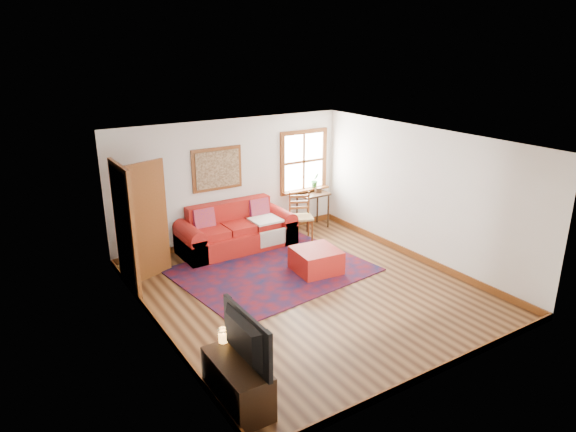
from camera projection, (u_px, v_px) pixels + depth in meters
ground at (307, 290)px, 8.51m from camera, size 5.50×5.50×0.00m
room_envelope at (308, 195)px, 7.99m from camera, size 5.04×5.54×2.52m
window at (305, 168)px, 11.16m from camera, size 1.18×0.20×1.38m
doorway at (137, 223)px, 8.47m from camera, size 0.89×1.08×2.14m
framed_artwork at (217, 169)px, 10.03m from camera, size 1.05×0.07×0.85m
persian_rug at (272, 270)px, 9.24m from camera, size 3.49×2.93×0.02m
red_leather_sofa at (236, 234)px, 10.19m from camera, size 2.29×0.95×0.90m
red_ottoman at (316, 261)px, 9.14m from camera, size 0.82×0.82×0.43m
side_table at (313, 199)px, 11.22m from camera, size 0.65×0.49×0.78m
ladder_back_chair at (300, 214)px, 10.57m from camera, size 0.59×0.58×0.98m
media_cabinet at (237, 383)px, 5.76m from camera, size 0.45×0.99×0.55m
television at (238, 339)px, 5.57m from camera, size 0.14×1.03×0.60m
candle_hurricane at (223, 336)px, 6.03m from camera, size 0.12×0.12×0.18m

